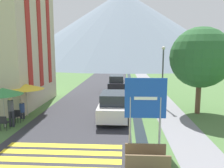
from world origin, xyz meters
name	(u,v)px	position (x,y,z in m)	size (l,w,h in m)	color
ground_plane	(122,89)	(0.00, 20.00, 0.00)	(160.00, 160.00, 0.00)	#476B38
road	(107,78)	(-2.50, 30.00, 0.00)	(6.40, 60.00, 0.01)	#2D2D33
footpath	(144,79)	(3.60, 30.00, 0.00)	(2.20, 60.00, 0.01)	slate
drainage_channel	(130,79)	(1.20, 30.00, 0.00)	(0.60, 60.00, 0.00)	black
crosswalk_marking	(59,156)	(-2.50, 3.07, 0.01)	(5.44, 2.54, 0.01)	yellow
mountain_distant	(123,28)	(-0.30, 77.50, 13.08)	(80.06, 80.06, 26.17)	slate
hotel_building	(4,21)	(-9.39, 12.00, 6.91)	(6.19, 8.12, 12.92)	#BCAD93
road_sign	(145,104)	(1.24, 3.95, 2.14)	(1.85, 0.11, 3.31)	#9E9EA3
footbridge	(146,159)	(1.20, 2.57, 0.23)	(1.70, 1.10, 0.65)	brown
parked_car_near	(113,106)	(-0.40, 8.40, 0.91)	(1.93, 4.32, 1.82)	silver
parked_car_far	(117,83)	(-0.54, 18.56, 0.91)	(1.84, 4.21, 1.82)	black
cafe_chair_nearest	(4,122)	(-6.48, 5.94, 0.51)	(0.40, 0.40, 0.85)	#232328
cafe_chair_near_left	(13,116)	(-6.52, 6.99, 0.51)	(0.40, 0.40, 0.85)	#232328
cafe_chair_near_right	(18,115)	(-6.34, 7.32, 0.51)	(0.40, 0.40, 0.85)	#232328
cafe_umbrella_front_green	(3,91)	(-6.76, 6.50, 2.16)	(2.27, 2.27, 2.36)	#B7B2A8
cafe_umbrella_middle_yellow	(26,87)	(-6.43, 8.83, 2.06)	(2.37, 2.37, 2.24)	#B7B2A8
person_standing_terrace	(11,109)	(-6.38, 6.57, 1.06)	(0.32, 0.32, 1.82)	#282833
person_seated_near	(22,109)	(-6.45, 8.09, 0.70)	(0.32, 0.32, 1.27)	#282833
streetlamp	(163,71)	(3.37, 11.98, 2.90)	(0.28, 0.28, 4.85)	#515156
tree_by_path	(200,58)	(5.63, 10.12, 4.02)	(4.25, 4.25, 6.16)	brown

